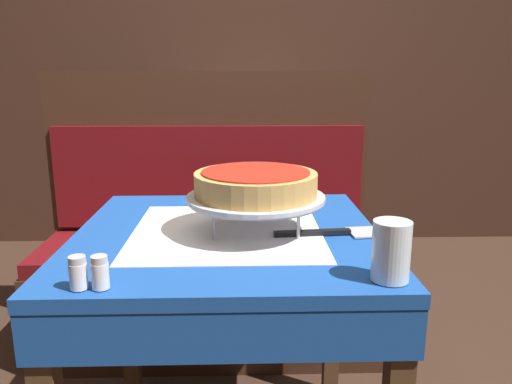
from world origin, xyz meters
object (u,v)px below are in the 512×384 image
at_px(booth_bench, 209,267).
at_px(pizza_server, 335,232).
at_px(pizza_pan_stand, 256,199).
at_px(salt_shaker, 78,273).
at_px(napkin_holder, 239,184).
at_px(dining_table_rear, 247,164).
at_px(pepper_shaker, 100,272).
at_px(deep_dish_pizza, 256,183).
at_px(water_glass_near, 391,251).
at_px(dining_table_front, 228,266).
at_px(condiment_caddy, 229,139).

relative_size(booth_bench, pizza_server, 4.65).
bearing_deg(pizza_server, pizza_pan_stand, 173.27).
relative_size(salt_shaker, napkin_holder, 0.62).
relative_size(dining_table_rear, booth_bench, 0.54).
xyz_separation_m(dining_table_rear, pizza_pan_stand, (0.00, -1.52, 0.19)).
bearing_deg(pepper_shaker, deep_dish_pizza, 47.54).
bearing_deg(pizza_server, deep_dish_pizza, 173.27).
bearing_deg(pizza_pan_stand, water_glass_near, -50.30).
xyz_separation_m(pizza_pan_stand, water_glass_near, (0.25, -0.30, -0.03)).
bearing_deg(dining_table_rear, water_glass_near, -82.11).
bearing_deg(water_glass_near, pizza_server, 100.93).
bearing_deg(pepper_shaker, pizza_server, 31.42).
xyz_separation_m(dining_table_rear, salt_shaker, (-0.33, -1.85, 0.14)).
distance_m(salt_shaker, napkin_holder, 0.73).
relative_size(dining_table_front, water_glass_near, 6.48).
bearing_deg(pizza_pan_stand, pizza_server, -6.73).
distance_m(pizza_pan_stand, condiment_caddy, 1.45).
distance_m(dining_table_rear, pepper_shaker, 1.87).
bearing_deg(pizza_server, dining_table_rear, 97.35).
distance_m(dining_table_front, pizza_server, 0.29).
xyz_separation_m(napkin_holder, condiment_caddy, (-0.06, 1.10, -0.00)).
relative_size(pepper_shaker, condiment_caddy, 0.36).
xyz_separation_m(pizza_server, pepper_shaker, (-0.49, -0.30, 0.03)).
height_order(dining_table_rear, salt_shaker, salt_shaker).
bearing_deg(booth_bench, water_glass_near, -68.30).
height_order(booth_bench, condiment_caddy, booth_bench).
bearing_deg(napkin_holder, booth_bench, 107.63).
bearing_deg(water_glass_near, deep_dish_pizza, 129.70).
height_order(pepper_shaker, napkin_holder, napkin_holder).
height_order(dining_table_rear, condiment_caddy, condiment_caddy).
distance_m(dining_table_rear, water_glass_near, 1.85).
distance_m(pizza_pan_stand, pizza_server, 0.21).
bearing_deg(napkin_holder, dining_table_front, -95.25).
bearing_deg(napkin_holder, pizza_server, -57.39).
bearing_deg(water_glass_near, napkin_holder, 114.16).
height_order(pizza_pan_stand, deep_dish_pizza, deep_dish_pizza).
relative_size(napkin_holder, condiment_caddy, 0.57).
bearing_deg(pizza_pan_stand, deep_dish_pizza, 7.13).
height_order(booth_bench, napkin_holder, booth_bench).
height_order(pizza_pan_stand, pizza_server, pizza_pan_stand).
height_order(booth_bench, pizza_server, booth_bench).
bearing_deg(napkin_holder, water_glass_near, -65.84).
bearing_deg(deep_dish_pizza, dining_table_rear, 90.17).
distance_m(deep_dish_pizza, pizza_server, 0.23).
height_order(pepper_shaker, condiment_caddy, condiment_caddy).
relative_size(dining_table_rear, pizza_pan_stand, 2.13).
xyz_separation_m(salt_shaker, condiment_caddy, (0.24, 1.76, 0.01)).
distance_m(dining_table_front, deep_dish_pizza, 0.23).
bearing_deg(condiment_caddy, booth_bench, -96.02).
bearing_deg(salt_shaker, pizza_pan_stand, 43.91).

